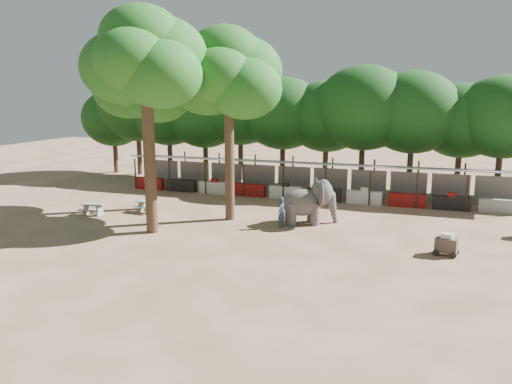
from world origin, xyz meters
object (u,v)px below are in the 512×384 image
(elephant, at_px, (309,202))
(cart_front, at_px, (446,245))
(handler, at_px, (282,212))
(picnic_table_near, at_px, (93,208))
(yard_tree_left, at_px, (146,82))
(picnic_table_far, at_px, (148,205))
(yard_tree_back, at_px, (228,75))
(yard_tree_center, at_px, (145,60))

(elephant, height_order, cart_front, elephant)
(cart_front, bearing_deg, elephant, 166.96)
(handler, bearing_deg, cart_front, -95.88)
(picnic_table_near, bearing_deg, elephant, 10.47)
(yard_tree_left, height_order, picnic_table_far, yard_tree_left)
(yard_tree_back, distance_m, cart_front, 15.04)
(cart_front, bearing_deg, yard_tree_back, 178.05)
(cart_front, bearing_deg, handler, 178.19)
(picnic_table_near, bearing_deg, yard_tree_back, 13.71)
(yard_tree_center, xyz_separation_m, picnic_table_near, (-5.37, 2.06, -8.74))
(picnic_table_far, xyz_separation_m, cart_front, (17.83, -3.10, 0.05))
(picnic_table_near, xyz_separation_m, picnic_table_far, (2.83, 1.77, 0.01))
(handler, bearing_deg, picnic_table_far, 93.78)
(yard_tree_center, relative_size, picnic_table_far, 7.68)
(yard_tree_left, bearing_deg, handler, -11.64)
(cart_front, bearing_deg, picnic_table_far, -176.93)
(elephant, bearing_deg, yard_tree_back, 159.91)
(handler, distance_m, picnic_table_near, 12.02)
(yard_tree_left, height_order, yard_tree_back, yard_tree_back)
(yard_tree_center, height_order, cart_front, yard_tree_center)
(yard_tree_center, relative_size, cart_front, 9.90)
(yard_tree_back, bearing_deg, yard_tree_center, -126.86)
(yard_tree_left, distance_m, handler, 12.24)
(yard_tree_left, xyz_separation_m, picnic_table_far, (0.47, -1.17, -7.73))
(yard_tree_center, distance_m, handler, 11.05)
(picnic_table_far, bearing_deg, picnic_table_near, -142.00)
(yard_tree_center, bearing_deg, handler, 24.55)
(handler, bearing_deg, picnic_table_near, 103.45)
(yard_tree_center, height_order, elephant, yard_tree_center)
(yard_tree_back, height_order, elephant, yard_tree_back)
(yard_tree_left, bearing_deg, picnic_table_near, -128.79)
(yard_tree_center, bearing_deg, cart_front, 2.75)
(elephant, height_order, picnic_table_far, elephant)
(handler, bearing_deg, elephant, -34.50)
(elephant, bearing_deg, picnic_table_near, 165.62)
(elephant, bearing_deg, yard_tree_center, -175.27)
(yard_tree_left, height_order, handler, yard_tree_left)
(yard_tree_left, xyz_separation_m, yard_tree_center, (3.00, -5.00, 1.01))
(yard_tree_left, distance_m, yard_tree_center, 5.92)
(elephant, relative_size, picnic_table_near, 2.43)
(yard_tree_left, bearing_deg, elephant, -3.41)
(elephant, bearing_deg, cart_front, -50.17)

